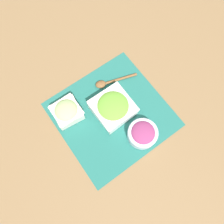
% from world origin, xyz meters
% --- Properties ---
extents(ground_plane, '(3.00, 3.00, 0.00)m').
position_xyz_m(ground_plane, '(0.00, 0.00, 0.00)').
color(ground_plane, olive).
extents(placemat, '(0.48, 0.47, 0.00)m').
position_xyz_m(placemat, '(0.00, 0.00, 0.00)').
color(placemat, '#236B60').
rests_on(placemat, ground_plane).
extents(lettuce_bowl, '(0.17, 0.17, 0.08)m').
position_xyz_m(lettuce_bowl, '(0.01, 0.01, 0.04)').
color(lettuce_bowl, white).
rests_on(lettuce_bowl, placemat).
extents(cucumber_bowl, '(0.13, 0.13, 0.08)m').
position_xyz_m(cucumber_bowl, '(-0.16, 0.12, 0.04)').
color(cucumber_bowl, silver).
rests_on(cucumber_bowl, placemat).
extents(onion_bowl, '(0.13, 0.13, 0.07)m').
position_xyz_m(onion_bowl, '(0.05, -0.16, 0.04)').
color(onion_bowl, silver).
rests_on(onion_bowl, placemat).
extents(wooden_spoon, '(0.20, 0.09, 0.02)m').
position_xyz_m(wooden_spoon, '(0.08, 0.14, 0.01)').
color(wooden_spoon, brown).
rests_on(wooden_spoon, placemat).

